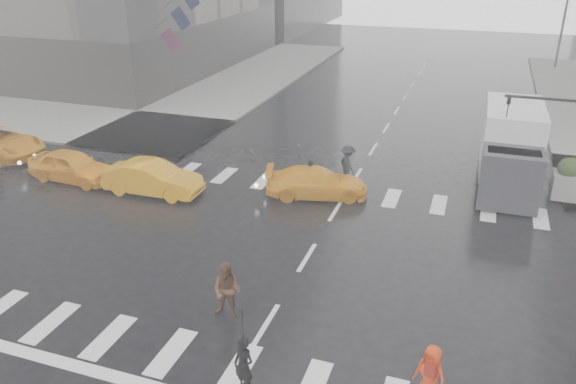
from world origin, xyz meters
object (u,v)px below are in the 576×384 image
at_px(pedestrian_brown, 227,291).
at_px(pedestrian_orange, 430,375).
at_px(box_truck, 511,147).
at_px(taxi_front, 72,166).
at_px(taxi_mid, 153,178).

distance_m(pedestrian_brown, pedestrian_orange, 6.19).
relative_size(pedestrian_brown, box_truck, 0.27).
distance_m(pedestrian_brown, box_truck, 15.33).
relative_size(taxi_front, taxi_mid, 0.96).
height_order(taxi_mid, box_truck, box_truck).
xyz_separation_m(pedestrian_orange, taxi_mid, (-12.84, 8.63, -0.11)).
xyz_separation_m(pedestrian_brown, taxi_mid, (-6.84, 7.08, -0.17)).
relative_size(pedestrian_brown, taxi_mid, 0.41).
xyz_separation_m(taxi_mid, box_truck, (14.72, 6.04, 1.15)).
bearing_deg(box_truck, pedestrian_brown, -121.64).
distance_m(pedestrian_orange, taxi_mid, 15.47).
bearing_deg(box_truck, pedestrian_orange, -97.97).
distance_m(taxi_front, box_truck, 19.98).
distance_m(pedestrian_orange, box_truck, 14.83).
distance_m(pedestrian_orange, taxi_front, 19.24).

